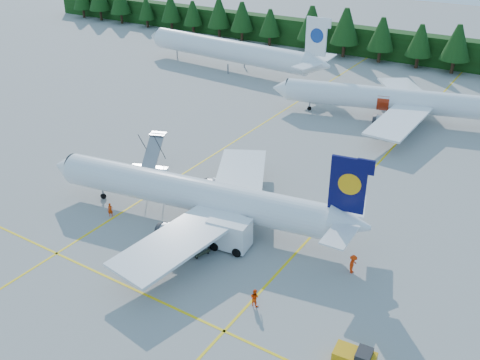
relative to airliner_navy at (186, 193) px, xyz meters
The scene contains 15 objects.
ground 10.02m from the airliner_navy, 41.07° to the right, with size 320.00×320.00×0.00m, color #9B9B96.
taxi_stripe_a 15.67m from the airliner_navy, 116.41° to the left, with size 0.25×120.00×0.01m, color yellow.
taxi_stripe_b 19.30m from the airliner_navy, 46.24° to the left, with size 0.25×120.00×0.01m, color yellow.
taxi_stripe_cross 14.54m from the airliner_navy, 59.65° to the right, with size 80.00×0.25×0.01m, color yellow.
treeline_hedge 76.09m from the airliner_navy, 84.59° to the left, with size 220.00×4.00×6.00m, color black.
airliner_navy is the anchor object (origin of this frame).
airliner_red 41.14m from the airliner_navy, 79.69° to the left, with size 35.60×28.91×10.57m.
airliner_far_left 58.46m from the airliner_navy, 120.06° to the left, with size 43.30×6.81×12.58m.
airstairs 11.44m from the airliner_navy, 152.63° to the left, with size 5.43×7.27×4.31m.
service_truck 6.44m from the airliner_navy, 21.13° to the right, with size 6.80×3.21×3.16m.
baggage_tug 25.67m from the airliner_navy, 23.15° to the right, with size 3.22×1.92×1.65m.
uld_pair 5.74m from the airliner_navy, 47.15° to the right, with size 4.95×3.58×1.64m.
crew_a 8.76m from the airliner_navy, 149.92° to the right, with size 0.58×0.38×1.59m, color #E53504.
crew_b 16.08m from the airliner_navy, 31.11° to the right, with size 0.82×0.64×1.68m, color #FF3F05.
crew_c 19.18m from the airliner_navy, ahead, with size 0.80×0.54×1.93m, color #EF3005.
Camera 1 is at (24.54, -32.82, 31.24)m, focal length 40.00 mm.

